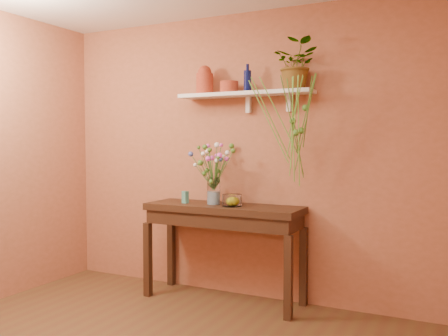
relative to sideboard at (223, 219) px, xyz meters
The scene contains 13 objects.
room 1.84m from the sideboard, 86.60° to the right, with size 4.04×4.04×2.70m.
sideboard is the anchor object (origin of this frame).
wall_shelf 1.17m from the sideboard, 38.96° to the left, with size 1.30×0.24×0.19m.
terracotta_jug 1.33m from the sideboard, 157.02° to the left, with size 0.19×0.19×0.27m.
terracotta_pot 1.23m from the sideboard, 84.80° to the left, with size 0.17×0.17×0.10m, color #B9422C.
blue_bottle 1.29m from the sideboard, 31.91° to the left, with size 0.08×0.08×0.25m.
spider_plant 1.54m from the sideboard, 10.26° to the left, with size 0.38×0.33×0.43m, color #417122.
plant_fronds 1.12m from the sideboard, ahead, with size 0.66×0.36×0.92m.
glass_vase 0.26m from the sideboard, behind, with size 0.12×0.12×0.26m.
bouquet 0.56m from the sideboard, behind, with size 0.45×0.46×0.44m.
glass_bowl 0.22m from the sideboard, 24.90° to the right, with size 0.18×0.18×0.11m.
lemon 0.22m from the sideboard, 23.04° to the right, with size 0.08×0.08×0.08m, color yellow.
carton 0.43m from the sideboard, behind, with size 0.06×0.04×0.12m, color teal.
Camera 1 is at (1.91, -2.24, 1.47)m, focal length 38.93 mm.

